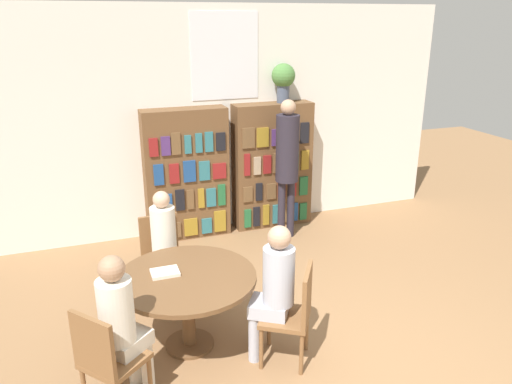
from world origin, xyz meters
TOP-DOWN VIEW (x-y plane):
  - wall_back at (0.00, 3.65)m, footprint 6.40×0.07m
  - bookshelf_left at (-0.61, 3.45)m, footprint 1.10×0.34m
  - bookshelf_right at (0.61, 3.45)m, footprint 1.10×0.34m
  - flower_vase at (0.76, 3.46)m, footprint 0.32×0.32m
  - reading_table at (-1.15, 1.04)m, footprint 1.22×1.22m
  - chair_near_camera at (-1.88, 0.44)m, footprint 0.56×0.56m
  - chair_left_side at (-1.21, 1.99)m, footprint 0.42×0.42m
  - chair_far_side at (-0.35, 0.53)m, footprint 0.55×0.55m
  - seated_reader_left at (-1.19, 1.81)m, footprint 0.27×0.37m
  - seated_reader_right at (-0.50, 0.63)m, footprint 0.41×0.40m
  - seated_reader_back at (-1.74, 0.55)m, footprint 0.41×0.40m
  - librarian_standing at (0.61, 2.95)m, footprint 0.30×0.57m
  - open_book_on_table at (-1.31, 1.14)m, footprint 0.24×0.18m

SIDE VIEW (x-z plane):
  - chair_near_camera at x=-1.88m, z-range 0.05..0.94m
  - chair_left_side at x=-1.21m, z-range 0.05..0.94m
  - chair_far_side at x=-0.35m, z-range 0.05..0.94m
  - reading_table at x=-1.15m, z-range 0.24..0.95m
  - seated_reader_left at x=-1.19m, z-range 0.07..1.30m
  - seated_reader_back at x=-1.74m, z-range 0.09..1.34m
  - seated_reader_right at x=-0.50m, z-range 0.09..1.34m
  - open_book_on_table at x=-1.31m, z-range 0.71..0.74m
  - bookshelf_left at x=-0.61m, z-range 0.00..1.73m
  - bookshelf_right at x=0.61m, z-range 0.00..1.73m
  - librarian_standing at x=0.61m, z-range 0.21..2.08m
  - wall_back at x=0.00m, z-range 0.01..3.01m
  - flower_vase at x=0.76m, z-range 1.80..2.31m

